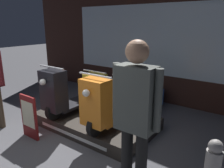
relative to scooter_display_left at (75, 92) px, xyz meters
name	(u,v)px	position (x,y,z in m)	size (l,w,h in m)	color
ground_plane	(26,168)	(0.55, -1.51, -0.63)	(30.00, 30.00, 0.00)	#4C4C51
shop_wall_back	(151,38)	(0.55, 2.13, 0.97)	(8.28, 0.09, 3.20)	#331E19
display_platform	(96,121)	(0.50, 0.05, -0.51)	(2.22, 1.34, 0.23)	#2D2823
scooter_display_left	(75,92)	(0.00, 0.00, 0.00)	(0.61, 1.60, 1.00)	black
scooter_display_right	(115,102)	(1.00, 0.00, 0.00)	(0.61, 1.60, 1.00)	black
scooter_backrow_0	(110,92)	(0.14, 0.98, -0.23)	(0.61, 1.60, 1.00)	black
scooter_backrow_1	(139,99)	(0.92, 0.98, -0.23)	(0.61, 1.60, 1.00)	black
person_right_browsing	(135,112)	(2.01, -1.06, 0.45)	(0.57, 0.24, 1.81)	black
price_sign_board	(29,117)	(-0.15, -0.96, -0.23)	(0.41, 0.04, 0.78)	maroon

